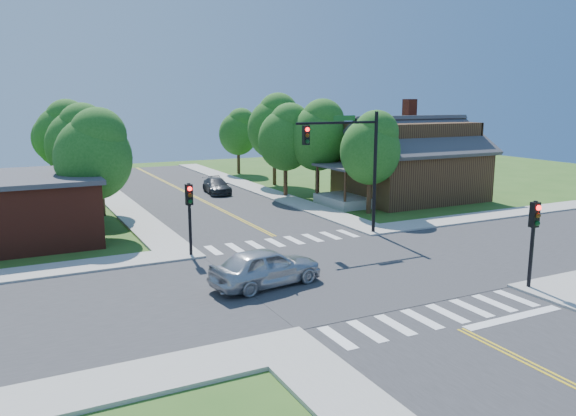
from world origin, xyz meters
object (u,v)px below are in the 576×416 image
signal_mast_ne (351,154)px  car_silver (266,268)px  car_dgrey (217,186)px  signal_pole_nw (190,206)px  house_ne (410,158)px  signal_pole_se (534,228)px

signal_mast_ne → car_silver: size_ratio=1.40×
signal_mast_ne → car_dgrey: (-1.73, 17.92, -4.21)m
signal_mast_ne → car_dgrey: signal_mast_ne is taller
signal_pole_nw → house_ne: bearing=22.7°
signal_pole_nw → car_dgrey: bearing=66.5°
signal_pole_se → signal_pole_nw: bearing=135.0°
signal_mast_ne → house_ne: bearing=37.7°
signal_pole_se → car_dgrey: size_ratio=0.83×
signal_pole_se → car_silver: size_ratio=0.74×
signal_mast_ne → signal_pole_nw: bearing=-179.9°
signal_mast_ne → signal_pole_nw: (-9.51, -0.01, -2.19)m
car_silver → house_ne: bearing=-61.5°
signal_pole_se → signal_pole_nw: same height
signal_mast_ne → signal_pole_nw: signal_mast_ne is taller
signal_pole_nw → car_dgrey: 19.65m
signal_mast_ne → signal_pole_nw: size_ratio=1.89×
car_dgrey → house_ne: bearing=-29.5°
signal_pole_se → house_ne: house_ne is taller
car_silver → car_dgrey: car_silver is taller
signal_pole_se → signal_pole_nw: size_ratio=1.00×
signal_pole_se → signal_pole_nw: (-11.20, 11.20, 0.00)m
car_silver → car_dgrey: 24.56m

